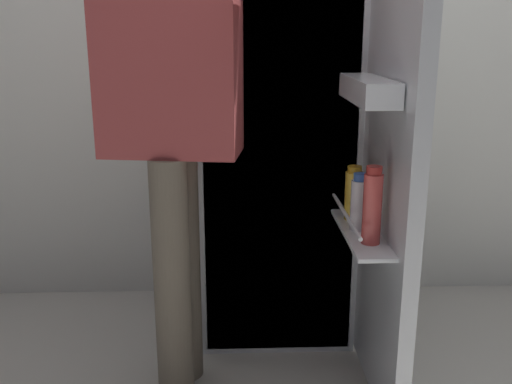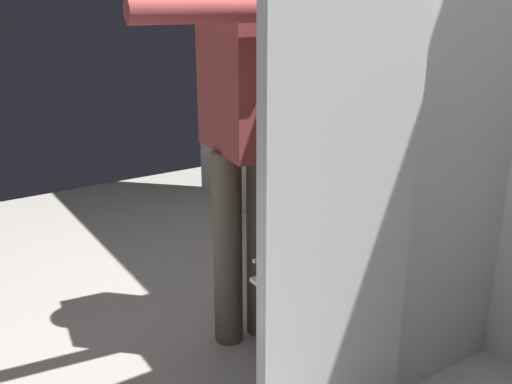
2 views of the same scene
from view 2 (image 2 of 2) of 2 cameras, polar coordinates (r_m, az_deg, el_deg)
ground_plane at (r=2.32m, az=2.66°, el=-18.24°), size 5.49×5.49×0.00m
kitchen_wall at (r=2.47m, az=20.57°, el=16.26°), size 4.40×0.10×2.67m
refrigerator at (r=2.22m, az=13.70°, el=4.76°), size 0.63×1.13×1.75m
person at (r=2.20m, az=-1.16°, el=8.40°), size 0.55×0.77×1.66m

